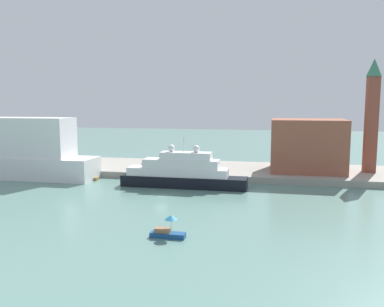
{
  "coord_description": "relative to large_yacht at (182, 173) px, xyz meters",
  "views": [
    {
      "loc": [
        21.9,
        -73.53,
        18.14
      ],
      "look_at": [
        4.96,
        6.0,
        7.84
      ],
      "focal_mm": 37.4,
      "sensor_mm": 36.0,
      "label": 1
    }
  ],
  "objects": [
    {
      "name": "ground",
      "position": [
        -2.02,
        -9.37,
        -3.06
      ],
      "size": [
        400.0,
        400.0,
        0.0
      ],
      "primitive_type": "plane",
      "color": "slate"
    },
    {
      "name": "quay_dock",
      "position": [
        -2.02,
        18.59,
        -2.29
      ],
      "size": [
        110.0,
        23.92,
        1.54
      ],
      "primitive_type": "cube",
      "color": "gray",
      "rests_on": "ground"
    },
    {
      "name": "large_yacht",
      "position": [
        0.0,
        0.0,
        0.0
      ],
      "size": [
        27.36,
        4.79,
        10.86
      ],
      "color": "black",
      "rests_on": "ground"
    },
    {
      "name": "small_motorboat",
      "position": [
        5.73,
        -32.34,
        -2.02
      ],
      "size": [
        4.8,
        1.77,
        3.16
      ],
      "color": "navy",
      "rests_on": "ground"
    },
    {
      "name": "work_barge",
      "position": [
        -23.92,
        3.32,
        -2.7
      ],
      "size": [
        5.29,
        1.5,
        0.7
      ],
      "primitive_type": "cube",
      "color": "olive",
      "rests_on": "ground"
    },
    {
      "name": "harbor_building",
      "position": [
        27.31,
        17.9,
        4.82
      ],
      "size": [
        17.4,
        13.88,
        12.68
      ],
      "primitive_type": "cube",
      "color": "#93513D",
      "rests_on": "quay_dock"
    },
    {
      "name": "bell_tower",
      "position": [
        41.87,
        19.33,
        13.04
      ],
      "size": [
        3.52,
        3.52,
        26.94
      ],
      "color": "brown",
      "rests_on": "quay_dock"
    },
    {
      "name": "parked_car",
      "position": [
        -12.1,
        12.94,
        -0.92
      ],
      "size": [
        3.96,
        1.83,
        1.4
      ],
      "color": "#B21E1E",
      "rests_on": "quay_dock"
    },
    {
      "name": "person_figure",
      "position": [
        -6.08,
        16.56,
        -0.73
      ],
      "size": [
        0.36,
        0.36,
        1.7
      ],
      "color": "maroon",
      "rests_on": "quay_dock"
    },
    {
      "name": "mooring_bollard",
      "position": [
        -3.97,
        7.74,
        -1.14
      ],
      "size": [
        0.45,
        0.45,
        0.76
      ],
      "primitive_type": "cylinder",
      "color": "black",
      "rests_on": "quay_dock"
    }
  ]
}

